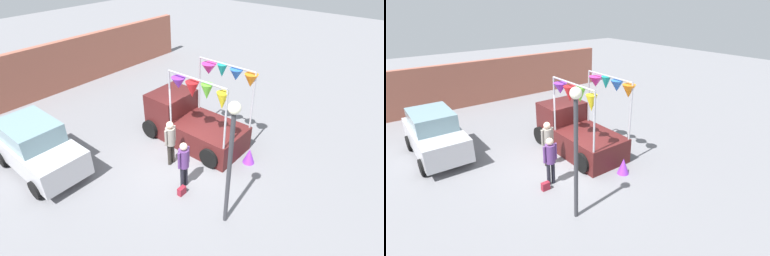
% 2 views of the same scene
% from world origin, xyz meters
% --- Properties ---
extents(ground_plane, '(60.00, 60.00, 0.00)m').
position_xyz_m(ground_plane, '(0.00, 0.00, 0.00)').
color(ground_plane, slate).
extents(vendor_truck, '(2.47, 4.13, 3.23)m').
position_xyz_m(vendor_truck, '(1.29, 0.88, 0.91)').
color(vendor_truck, '#4C1919').
rests_on(vendor_truck, ground).
extents(parked_car, '(1.88, 4.00, 1.88)m').
position_xyz_m(parked_car, '(-3.58, 3.79, 0.94)').
color(parked_car, '#B7B7BC').
rests_on(parked_car, ground).
extents(person_customer, '(0.53, 0.34, 1.75)m').
position_xyz_m(person_customer, '(-1.02, -0.79, 1.06)').
color(person_customer, black).
rests_on(person_customer, ground).
extents(person_vendor, '(0.53, 0.34, 1.78)m').
position_xyz_m(person_vendor, '(-0.41, 0.36, 1.08)').
color(person_vendor, '#2D2823').
rests_on(person_vendor, ground).
extents(handbag, '(0.28, 0.16, 0.28)m').
position_xyz_m(handbag, '(-1.37, -0.99, 0.14)').
color(handbag, maroon).
rests_on(handbag, ground).
extents(street_lamp, '(0.32, 0.32, 3.93)m').
position_xyz_m(street_lamp, '(-1.35, -2.67, 2.57)').
color(street_lamp, '#333338').
rests_on(street_lamp, ground).
extents(brick_boundary_wall, '(18.00, 0.36, 2.60)m').
position_xyz_m(brick_boundary_wall, '(0.00, 9.27, 1.30)').
color(brick_boundary_wall, '#9E5947').
rests_on(brick_boundary_wall, ground).
extents(folded_kite_bundle_violet, '(0.55, 0.55, 0.60)m').
position_xyz_m(folded_kite_bundle_violet, '(1.45, -1.82, 0.30)').
color(folded_kite_bundle_violet, purple).
rests_on(folded_kite_bundle_violet, ground).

